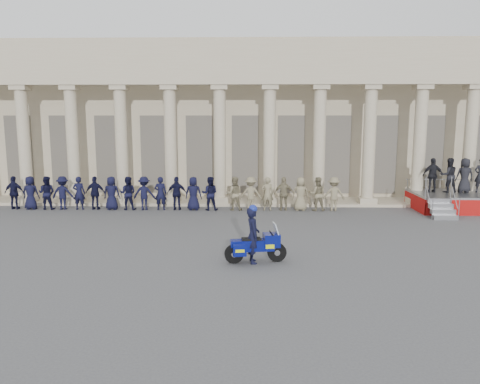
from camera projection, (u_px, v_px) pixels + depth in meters
name	position (u px, v px, depth m)	size (l,w,h in m)	color
ground	(241.00, 245.00, 17.12)	(90.00, 90.00, 0.00)	#464648
building	(246.00, 119.00, 30.97)	(40.00, 12.50, 9.00)	tan
officer_rank	(175.00, 193.00, 23.58)	(17.25, 0.64, 1.70)	black
reviewing_stand	(455.00, 184.00, 23.54)	(4.26, 4.09, 2.61)	gray
motorcycle	(256.00, 246.00, 15.01)	(2.01, 0.92, 1.29)	black
rider	(253.00, 234.00, 14.93)	(0.53, 0.72, 1.90)	black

